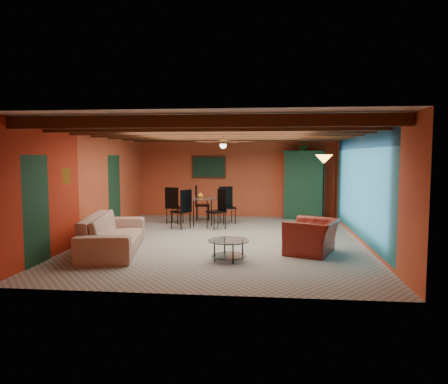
# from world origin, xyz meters

# --- Properties ---
(room) EXTENTS (6.52, 8.01, 2.71)m
(room) POSITION_xyz_m (0.00, 0.11, 2.36)
(room) COLOR gray
(room) RESTS_ON ground
(sofa) EXTENTS (1.52, 2.82, 0.78)m
(sofa) POSITION_xyz_m (-2.21, -1.39, 0.39)
(sofa) COLOR #A37B69
(sofa) RESTS_ON ground
(armchair) EXTENTS (1.30, 1.38, 0.71)m
(armchair) POSITION_xyz_m (1.99, -1.20, 0.36)
(armchair) COLOR maroon
(armchair) RESTS_ON ground
(coffee_table) EXTENTS (1.05, 1.05, 0.41)m
(coffee_table) POSITION_xyz_m (0.31, -1.94, 0.21)
(coffee_table) COLOR silver
(coffee_table) RESTS_ON ground
(dining_table) EXTENTS (2.79, 2.79, 1.11)m
(dining_table) POSITION_xyz_m (-0.90, 2.14, 0.56)
(dining_table) COLOR silver
(dining_table) RESTS_ON ground
(armoire) EXTENTS (1.31, 0.83, 2.13)m
(armoire) POSITION_xyz_m (2.20, 3.70, 1.06)
(armoire) COLOR maroon
(armoire) RESTS_ON ground
(floor_lamp) EXTENTS (0.52, 0.52, 2.07)m
(floor_lamp) POSITION_xyz_m (2.43, 0.58, 1.03)
(floor_lamp) COLOR black
(floor_lamp) RESTS_ON ground
(ceiling_fan) EXTENTS (1.50, 1.50, 0.44)m
(ceiling_fan) POSITION_xyz_m (0.00, 0.00, 2.36)
(ceiling_fan) COLOR #472614
(ceiling_fan) RESTS_ON ceiling
(painting) EXTENTS (1.05, 0.03, 0.65)m
(painting) POSITION_xyz_m (-0.90, 3.96, 1.65)
(painting) COLOR black
(painting) RESTS_ON wall_back
(potted_plant) EXTENTS (0.51, 0.46, 0.48)m
(potted_plant) POSITION_xyz_m (2.20, 3.70, 2.37)
(potted_plant) COLOR #26661E
(potted_plant) RESTS_ON armoire
(vase) EXTENTS (0.20, 0.20, 0.17)m
(vase) POSITION_xyz_m (-0.90, 2.14, 1.20)
(vase) COLOR orange
(vase) RESTS_ON dining_table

